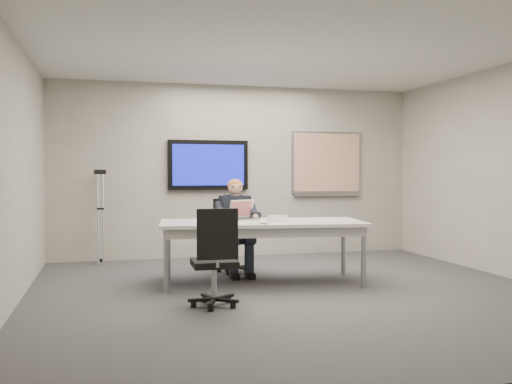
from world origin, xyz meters
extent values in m
cube|color=#39383B|center=(0.00, 0.00, 0.00)|extent=(6.00, 6.00, 0.02)
cube|color=silver|center=(0.00, 0.00, 2.80)|extent=(6.00, 6.00, 0.02)
cube|color=gray|center=(0.00, 3.00, 1.40)|extent=(6.00, 0.02, 2.80)
cube|color=gray|center=(0.00, -3.00, 1.40)|extent=(6.00, 0.02, 2.80)
cube|color=gray|center=(-3.00, 0.00, 1.40)|extent=(0.02, 6.00, 2.80)
cube|color=silver|center=(-0.22, 0.68, 0.75)|extent=(2.62, 1.35, 0.04)
cube|color=#BCBCB7|center=(-0.22, 0.68, 0.67)|extent=(2.50, 1.24, 0.10)
cylinder|color=#919599|center=(-1.43, 0.39, 0.37)|extent=(0.06, 0.06, 0.73)
cylinder|color=#919599|center=(0.89, 0.09, 0.37)|extent=(0.06, 0.06, 0.73)
cylinder|color=#919599|center=(-1.32, 1.26, 0.37)|extent=(0.06, 0.06, 0.73)
cylinder|color=#919599|center=(1.00, 0.97, 0.37)|extent=(0.06, 0.06, 0.73)
cube|color=black|center=(-0.50, 2.95, 1.50)|extent=(1.30, 0.08, 0.80)
cube|color=#0C1287|center=(-0.50, 2.90, 1.50)|extent=(1.16, 0.01, 0.66)
cube|color=#919599|center=(1.55, 2.98, 1.55)|extent=(1.25, 0.04, 1.05)
cube|color=silver|center=(1.55, 2.95, 1.55)|extent=(1.18, 0.01, 0.98)
cube|color=#919599|center=(1.55, 2.94, 1.00)|extent=(1.18, 0.05, 0.04)
cylinder|color=#919599|center=(-0.39, 1.49, 0.27)|extent=(0.06, 0.06, 0.35)
cube|color=black|center=(-0.39, 1.49, 0.44)|extent=(0.56, 0.56, 0.07)
cube|color=black|center=(-0.46, 1.69, 0.76)|extent=(0.40, 0.17, 0.50)
cylinder|color=#919599|center=(-1.02, -0.40, 0.27)|extent=(0.06, 0.06, 0.35)
cube|color=black|center=(-1.02, -0.40, 0.45)|extent=(0.46, 0.46, 0.07)
cube|color=black|center=(-1.03, -0.61, 0.77)|extent=(0.41, 0.06, 0.51)
cube|color=black|center=(-0.39, 1.46, 0.79)|extent=(0.42, 0.26, 0.55)
cube|color=#341F15|center=(-0.39, 1.34, 0.82)|extent=(0.21, 0.04, 0.27)
sphere|color=tan|center=(-0.39, 1.43, 1.18)|extent=(0.20, 0.20, 0.20)
ellipsoid|color=#965726|center=(-0.39, 1.45, 1.20)|extent=(0.21, 0.21, 0.17)
cube|color=#B6B6B8|center=(-0.40, 0.88, 0.78)|extent=(0.42, 0.36, 0.02)
cube|color=black|center=(-0.40, 0.87, 0.79)|extent=(0.35, 0.27, 0.00)
cube|color=#B6B6B8|center=(-0.40, 1.05, 0.91)|extent=(0.37, 0.21, 0.24)
cube|color=red|center=(-0.40, 1.04, 0.91)|extent=(0.32, 0.18, 0.20)
cylinder|color=black|center=(-0.30, 0.30, 0.78)|extent=(0.07, 0.13, 0.01)
camera|label=1|loc=(-2.07, -6.15, 1.38)|focal=40.00mm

